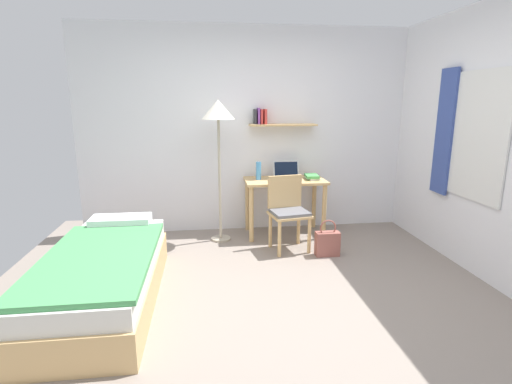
{
  "coord_description": "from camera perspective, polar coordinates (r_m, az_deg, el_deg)",
  "views": [
    {
      "loc": [
        -0.59,
        -2.98,
        1.68
      ],
      "look_at": [
        -0.15,
        0.51,
        0.85
      ],
      "focal_mm": 27.14,
      "sensor_mm": 36.0,
      "label": 1
    }
  ],
  "objects": [
    {
      "name": "bed",
      "position": [
        3.58,
        -21.42,
        -11.44
      ],
      "size": [
        0.85,
        1.92,
        0.54
      ],
      "color": "tan",
      "rests_on": "ground_plane"
    },
    {
      "name": "handbag",
      "position": [
        4.4,
        10.47,
        -7.38
      ],
      "size": [
        0.26,
        0.12,
        0.41
      ],
      "color": "#99564C",
      "rests_on": "ground_plane"
    },
    {
      "name": "book_stack",
      "position": [
        4.92,
        8.28,
        2.23
      ],
      "size": [
        0.18,
        0.25,
        0.06
      ],
      "color": "silver",
      "rests_on": "desk"
    },
    {
      "name": "wall_back",
      "position": [
        5.06,
        -0.46,
        8.95
      ],
      "size": [
        4.4,
        0.27,
        2.6
      ],
      "color": "white",
      "rests_on": "ground_plane"
    },
    {
      "name": "laptop",
      "position": [
        4.96,
        4.54,
        2.69
      ],
      "size": [
        0.34,
        0.23,
        0.22
      ],
      "color": "#B7BABF",
      "rests_on": "desk"
    },
    {
      "name": "standing_lamp",
      "position": [
        4.58,
        -5.58,
        10.81
      ],
      "size": [
        0.38,
        0.38,
        1.7
      ],
      "color": "#B2A893",
      "rests_on": "ground_plane"
    },
    {
      "name": "water_bottle",
      "position": [
        4.83,
        0.38,
        3.15
      ],
      "size": [
        0.06,
        0.06,
        0.23
      ],
      "primitive_type": "cylinder",
      "color": "#4C99DB",
      "rests_on": "desk"
    },
    {
      "name": "desk",
      "position": [
        4.9,
        4.26,
        0.27
      ],
      "size": [
        1.0,
        0.55,
        0.72
      ],
      "color": "tan",
      "rests_on": "ground_plane"
    },
    {
      "name": "desk_chair",
      "position": [
        4.44,
        4.74,
        -2.55
      ],
      "size": [
        0.49,
        0.44,
        0.85
      ],
      "color": "tan",
      "rests_on": "ground_plane"
    },
    {
      "name": "ground_plane",
      "position": [
        3.47,
        3.63,
        -15.69
      ],
      "size": [
        5.28,
        5.28,
        0.0
      ],
      "primitive_type": "plane",
      "color": "gray"
    }
  ]
}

